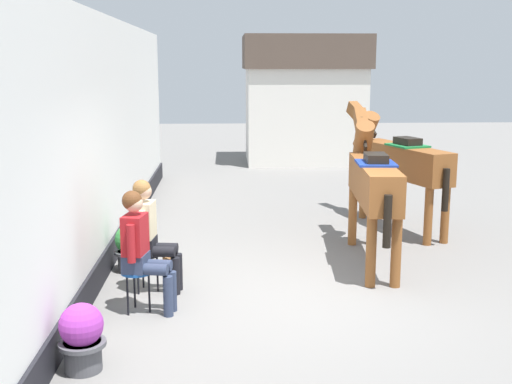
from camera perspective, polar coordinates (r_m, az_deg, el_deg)
ground_plane at (r=10.82m, az=1.68°, el=-3.60°), size 40.00×40.00×0.00m
pub_facade_wall at (r=9.19m, az=-13.62°, el=3.22°), size 0.34×14.00×3.40m
distant_cottage at (r=18.58m, az=4.21°, el=8.17°), size 3.40×2.60×3.50m
seated_visitor_near at (r=7.37m, az=-9.96°, el=-4.59°), size 0.61×0.48×1.39m
seated_visitor_far at (r=8.02m, az=-9.20°, el=-3.27°), size 0.61×0.49×1.39m
saddled_horse_near at (r=9.21m, az=10.10°, el=1.00°), size 0.60×3.00×2.06m
saddled_horse_far at (r=11.20m, az=12.29°, el=2.70°), size 1.23×2.88×2.06m
flower_planter_near at (r=6.26m, az=-14.90°, el=-12.01°), size 0.43×0.43×0.64m
flower_planter_far at (r=8.98m, az=-10.88°, el=-4.70°), size 0.43×0.43×0.64m
satchel_bag at (r=8.89m, az=-7.29°, el=-6.31°), size 0.27×0.29×0.20m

